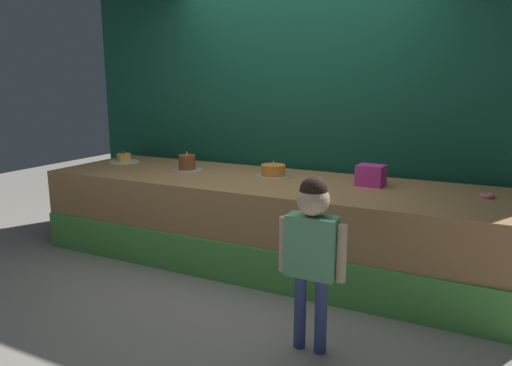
# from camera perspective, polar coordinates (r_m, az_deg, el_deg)

# --- Properties ---
(ground_plane) EXTENTS (12.00, 12.00, 0.00)m
(ground_plane) POSITION_cam_1_polar(r_m,az_deg,el_deg) (3.89, -2.57, -12.02)
(ground_plane) COLOR gray
(stage_platform) EXTENTS (4.11, 1.19, 0.75)m
(stage_platform) POSITION_cam_1_polar(r_m,az_deg,el_deg) (4.25, 1.20, -4.56)
(stage_platform) COLOR #B27F4C
(stage_platform) RESTS_ON ground_plane
(curtain_backdrop) EXTENTS (4.83, 0.08, 2.95)m
(curtain_backdrop) POSITION_cam_1_polar(r_m,az_deg,el_deg) (4.70, 4.94, 10.61)
(curtain_backdrop) COLOR #144C38
(curtain_backdrop) RESTS_ON ground_plane
(child_figure) EXTENTS (0.41, 0.19, 1.07)m
(child_figure) POSITION_cam_1_polar(r_m,az_deg,el_deg) (2.78, 6.76, -6.93)
(child_figure) COLOR #3F4C8C
(child_figure) RESTS_ON ground_plane
(pink_box) EXTENTS (0.23, 0.19, 0.17)m
(pink_box) POSITION_cam_1_polar(r_m,az_deg,el_deg) (4.01, 13.62, 0.91)
(pink_box) COLOR #E137A5
(pink_box) RESTS_ON stage_platform
(donut) EXTENTS (0.10, 0.10, 0.03)m
(donut) POSITION_cam_1_polar(r_m,az_deg,el_deg) (3.89, 26.05, -1.37)
(donut) COLOR pink
(donut) RESTS_ON stage_platform
(cake_left) EXTENTS (0.32, 0.32, 0.12)m
(cake_left) POSITION_cam_1_polar(r_m,az_deg,el_deg) (5.24, -15.57, 2.79)
(cake_left) COLOR white
(cake_left) RESTS_ON stage_platform
(cake_center) EXTENTS (0.28, 0.28, 0.19)m
(cake_center) POSITION_cam_1_polar(r_m,az_deg,el_deg) (4.63, -8.28, 2.33)
(cake_center) COLOR silver
(cake_center) RESTS_ON stage_platform
(cake_right) EXTENTS (0.31, 0.31, 0.15)m
(cake_right) POSITION_cam_1_polar(r_m,az_deg,el_deg) (4.28, 2.08, 1.45)
(cake_right) COLOR silver
(cake_right) RESTS_ON stage_platform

